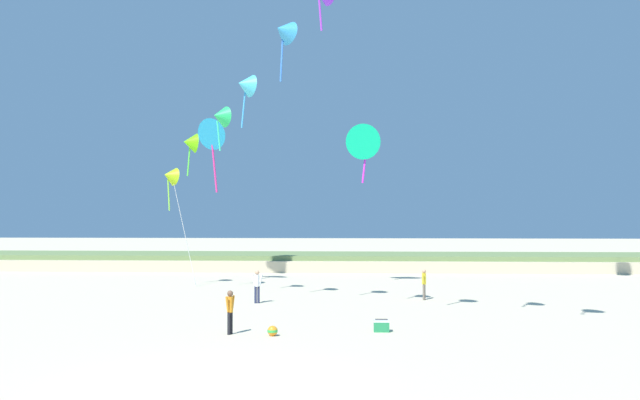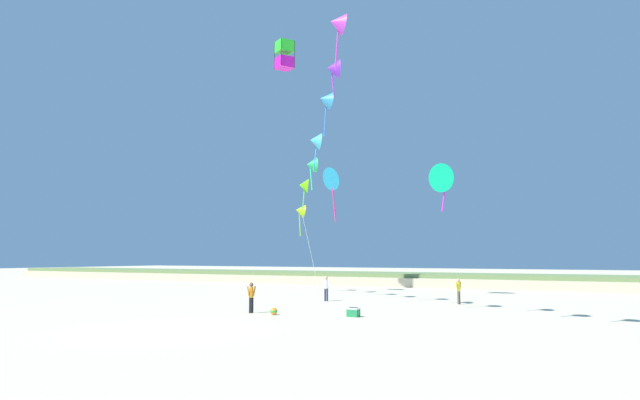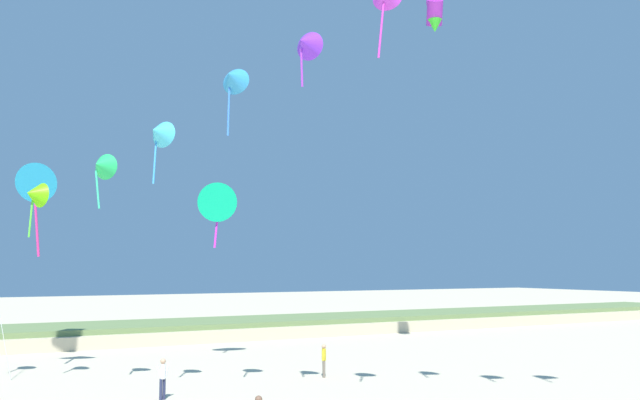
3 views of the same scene
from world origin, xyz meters
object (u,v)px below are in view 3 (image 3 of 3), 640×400
object	(u,v)px
person_near_left	(324,358)
large_kite_outer_drift	(217,202)
large_kite_high_solo	(38,182)
person_mid_center	(163,376)
large_kite_low_lead	(435,12)

from	to	relation	value
person_near_left	large_kite_outer_drift	xyz separation A→B (m)	(-2.92, 7.14, 7.93)
person_near_left	large_kite_high_solo	bearing A→B (deg)	150.20
person_near_left	large_kite_high_solo	xyz separation A→B (m)	(-12.24, 7.01, 8.48)
large_kite_outer_drift	person_near_left	bearing A→B (deg)	-67.77
person_near_left	large_kite_high_solo	size ratio (longest dim) A/B	0.33
person_mid_center	large_kite_outer_drift	bearing A→B (deg)	59.18
large_kite_outer_drift	large_kite_high_solo	bearing A→B (deg)	-179.19
large_kite_low_lead	large_kite_outer_drift	world-z (taller)	large_kite_low_lead
large_kite_low_lead	large_kite_outer_drift	xyz separation A→B (m)	(-11.93, 4.57, -11.67)
person_mid_center	large_kite_outer_drift	size ratio (longest dim) A/B	0.44
large_kite_high_solo	person_near_left	bearing A→B (deg)	-29.80
large_kite_low_lead	large_kite_high_solo	distance (m)	24.39
person_near_left	large_kite_outer_drift	bearing A→B (deg)	112.23
large_kite_outer_drift	person_mid_center	bearing A→B (deg)	-120.82
person_near_left	person_mid_center	distance (m)	8.42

